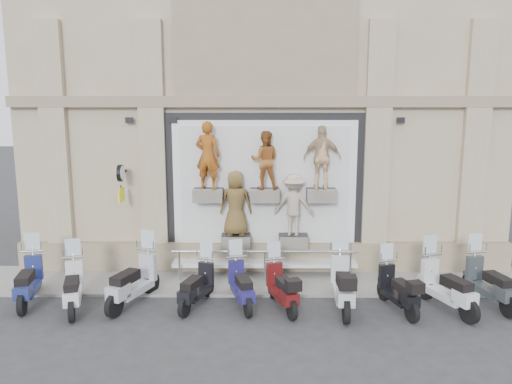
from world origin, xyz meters
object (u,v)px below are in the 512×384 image
scooter_j (490,273)px  scooter_e (241,276)px  scooter_d (197,278)px  scooter_h (398,281)px  scooter_f (282,279)px  scooter_g (343,275)px  scooter_a (28,272)px  scooter_i (448,277)px  clock_sign_bracket (121,178)px  scooter_b (72,278)px  scooter_c (133,271)px  guard_rail (265,267)px

scooter_j → scooter_e: bearing=168.8°
scooter_d → scooter_h: scooter_h is taller
scooter_f → scooter_h: size_ratio=1.01×
scooter_f → scooter_g: (1.43, -0.04, 0.11)m
scooter_a → scooter_i: bearing=-13.8°
clock_sign_bracket → scooter_b: size_ratio=0.53×
scooter_c → scooter_j: (8.55, 0.02, -0.04)m
scooter_c → scooter_f: bearing=18.0°
scooter_f → scooter_g: size_ratio=0.87×
scooter_c → scooter_e: 2.59m
scooter_g → scooter_c: bearing=-179.8°
scooter_c → scooter_h: (6.26, -0.30, -0.11)m
scooter_h → scooter_i: scooter_i is taller
scooter_a → scooter_j: 11.12m
scooter_g → scooter_i: size_ratio=1.03×
scooter_g → scooter_j: scooter_g is taller
guard_rail → scooter_b: 4.86m
scooter_b → scooter_i: scooter_i is taller
guard_rail → clock_sign_bracket: bearing=173.2°
clock_sign_bracket → scooter_h: 7.62m
guard_rail → clock_sign_bracket: clock_sign_bracket is taller
scooter_g → scooter_j: size_ratio=1.06×
scooter_a → scooter_b: 1.27m
scooter_f → guard_rail: bearing=85.8°
scooter_e → scooter_g: bearing=-19.7°
scooter_c → scooter_f: (3.56, -0.19, -0.11)m
clock_sign_bracket → scooter_a: (-1.85, -1.84, -2.00)m
scooter_d → scooter_a: bearing=-163.4°
scooter_d → scooter_e: scooter_e is taller
scooter_a → scooter_d: bearing=-14.0°
guard_rail → scooter_g: 2.51m
guard_rail → scooter_f: scooter_f is taller
scooter_c → scooter_d: size_ratio=1.18×
scooter_b → scooter_i: bearing=-16.3°
scooter_b → scooter_j: 9.91m
clock_sign_bracket → scooter_j: (9.27, -1.91, -2.00)m
guard_rail → scooter_h: (3.08, -1.77, 0.27)m
scooter_f → scooter_i: size_ratio=0.90×
scooter_b → scooter_g: 6.34m
clock_sign_bracket → scooter_d: bearing=-41.8°
clock_sign_bracket → scooter_b: bearing=-105.9°
scooter_c → guard_rail: bearing=45.9°
scooter_a → scooter_f: size_ratio=1.08×
scooter_e → scooter_g: 2.41m
scooter_g → scooter_d: bearing=-179.7°
scooter_d → scooter_i: (5.88, -0.22, 0.11)m
scooter_d → scooter_i: 5.88m
scooter_f → scooter_c: bearing=159.8°
scooter_c → clock_sign_bracket: bearing=131.6°
clock_sign_bracket → scooter_g: (5.71, -2.17, -1.95)m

